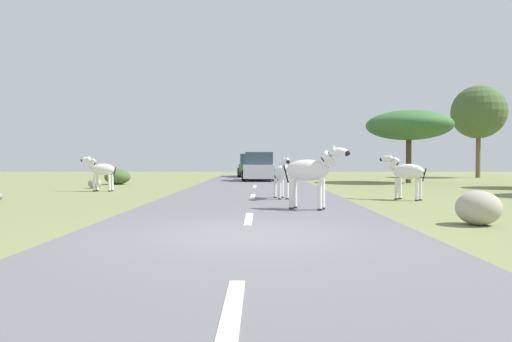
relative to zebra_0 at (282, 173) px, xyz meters
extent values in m
plane|color=olive|center=(-0.92, -7.04, -0.87)|extent=(90.00, 90.00, 0.00)
cube|color=slate|center=(-0.94, -7.04, -0.84)|extent=(6.00, 64.00, 0.05)
cube|color=silver|center=(-0.94, -11.04, -0.82)|extent=(0.16, 2.00, 0.01)
cube|color=silver|center=(-0.94, -5.04, -0.82)|extent=(0.16, 2.00, 0.01)
cube|color=silver|center=(-0.94, 0.96, -0.82)|extent=(0.16, 2.00, 0.01)
cube|color=silver|center=(-0.94, 6.96, -0.82)|extent=(0.16, 2.00, 0.01)
cube|color=silver|center=(-0.94, 12.96, -0.82)|extent=(0.16, 2.00, 0.01)
cube|color=silver|center=(-0.94, 18.96, -0.82)|extent=(0.16, 2.00, 0.01)
ellipsoid|color=silver|center=(-0.02, 0.08, 0.02)|extent=(0.57, 1.01, 0.45)
cylinder|color=silver|center=(-0.07, -0.25, -0.50)|extent=(0.11, 0.11, 0.65)
cylinder|color=#28231E|center=(-0.07, -0.25, -0.80)|extent=(0.13, 0.13, 0.04)
cylinder|color=silver|center=(0.17, -0.20, -0.50)|extent=(0.11, 0.11, 0.65)
cylinder|color=#28231E|center=(0.17, -0.20, -0.80)|extent=(0.13, 0.13, 0.04)
cylinder|color=silver|center=(-0.20, 0.36, -0.50)|extent=(0.11, 0.11, 0.65)
cylinder|color=#28231E|center=(-0.20, 0.36, -0.80)|extent=(0.13, 0.13, 0.04)
cylinder|color=silver|center=(0.04, 0.41, -0.50)|extent=(0.11, 0.11, 0.65)
cylinder|color=#28231E|center=(0.04, 0.41, -0.80)|extent=(0.13, 0.13, 0.04)
cylinder|color=silver|center=(0.08, -0.37, 0.25)|extent=(0.24, 0.37, 0.38)
cube|color=black|center=(0.08, -0.37, 0.33)|extent=(0.10, 0.31, 0.26)
ellipsoid|color=silver|center=(0.12, -0.58, 0.39)|extent=(0.26, 0.44, 0.21)
ellipsoid|color=black|center=(0.16, -0.75, 0.38)|extent=(0.15, 0.17, 0.12)
cone|color=silver|center=(0.04, -0.50, 0.49)|extent=(0.09, 0.09, 0.12)
cone|color=silver|center=(0.16, -0.47, 0.49)|extent=(0.09, 0.09, 0.12)
cylinder|color=black|center=(-0.12, 0.54, -0.07)|extent=(0.06, 0.14, 0.38)
ellipsoid|color=silver|center=(-7.22, 4.23, 0.04)|extent=(1.08, 0.55, 0.49)
cylinder|color=silver|center=(-7.54, 4.41, -0.52)|extent=(0.12, 0.12, 0.70)
cylinder|color=#28231E|center=(-7.54, 4.41, -0.85)|extent=(0.13, 0.13, 0.05)
cylinder|color=silver|center=(-7.57, 4.15, -0.52)|extent=(0.12, 0.12, 0.70)
cylinder|color=#28231E|center=(-7.57, 4.15, -0.85)|extent=(0.13, 0.13, 0.05)
cylinder|color=silver|center=(-6.87, 4.32, -0.52)|extent=(0.12, 0.12, 0.70)
cylinder|color=#28231E|center=(-6.87, 4.32, -0.85)|extent=(0.13, 0.13, 0.05)
cylinder|color=silver|center=(-6.91, 4.06, -0.52)|extent=(0.12, 0.12, 0.70)
cylinder|color=#28231E|center=(-6.91, 4.06, -0.85)|extent=(0.13, 0.13, 0.05)
cylinder|color=silver|center=(-7.71, 4.30, 0.29)|extent=(0.39, 0.24, 0.41)
cube|color=black|center=(-7.71, 4.30, 0.37)|extent=(0.34, 0.08, 0.29)
ellipsoid|color=silver|center=(-7.95, 4.33, 0.44)|extent=(0.47, 0.25, 0.22)
ellipsoid|color=black|center=(-8.13, 4.36, 0.43)|extent=(0.17, 0.15, 0.13)
cone|color=silver|center=(-7.83, 4.38, 0.55)|extent=(0.09, 0.09, 0.13)
cone|color=silver|center=(-7.85, 4.25, 0.55)|extent=(0.09, 0.09, 0.13)
cylinder|color=black|center=(-6.71, 4.16, -0.05)|extent=(0.15, 0.06, 0.42)
ellipsoid|color=silver|center=(4.10, 0.10, 0.06)|extent=(1.06, 1.02, 0.50)
cylinder|color=silver|center=(3.94, 0.43, -0.51)|extent=(0.15, 0.15, 0.72)
cylinder|color=#28231E|center=(3.94, 0.43, -0.85)|extent=(0.17, 0.17, 0.05)
cylinder|color=silver|center=(3.76, 0.23, -0.51)|extent=(0.15, 0.15, 0.72)
cylinder|color=#28231E|center=(3.76, 0.23, -0.85)|extent=(0.17, 0.17, 0.05)
cylinder|color=silver|center=(4.44, -0.04, -0.51)|extent=(0.15, 0.15, 0.72)
cylinder|color=#28231E|center=(4.44, -0.04, -0.85)|extent=(0.17, 0.17, 0.05)
cylinder|color=silver|center=(4.26, -0.23, -0.51)|extent=(0.15, 0.15, 0.72)
cylinder|color=#28231E|center=(4.26, -0.23, -0.85)|extent=(0.17, 0.17, 0.05)
cylinder|color=silver|center=(3.73, 0.43, 0.31)|extent=(0.41, 0.39, 0.42)
cube|color=black|center=(3.73, 0.43, 0.40)|extent=(0.28, 0.26, 0.29)
ellipsoid|color=silver|center=(3.55, 0.60, 0.47)|extent=(0.47, 0.45, 0.23)
ellipsoid|color=black|center=(3.41, 0.72, 0.45)|extent=(0.21, 0.21, 0.14)
cone|color=silver|center=(3.68, 0.57, 0.58)|extent=(0.12, 0.12, 0.13)
cone|color=silver|center=(3.59, 0.47, 0.58)|extent=(0.12, 0.12, 0.13)
cylinder|color=black|center=(4.49, -0.26, -0.04)|extent=(0.13, 0.13, 0.42)
ellipsoid|color=silver|center=(0.49, -3.17, 0.17)|extent=(1.21, 0.84, 0.53)
cylinder|color=silver|center=(0.77, -3.45, -0.44)|extent=(0.15, 0.15, 0.77)
cylinder|color=#28231E|center=(0.77, -3.45, -0.79)|extent=(0.17, 0.17, 0.05)
cylinder|color=silver|center=(0.88, -3.18, -0.44)|extent=(0.15, 0.15, 0.77)
cylinder|color=#28231E|center=(0.88, -3.18, -0.79)|extent=(0.17, 0.17, 0.05)
cylinder|color=silver|center=(0.09, -3.17, -0.44)|extent=(0.15, 0.15, 0.77)
cylinder|color=#28231E|center=(0.09, -3.17, -0.79)|extent=(0.17, 0.17, 0.05)
cylinder|color=silver|center=(0.20, -2.90, -0.44)|extent=(0.15, 0.15, 0.77)
cylinder|color=#28231E|center=(0.20, -2.90, -0.79)|extent=(0.17, 0.17, 0.05)
cylinder|color=silver|center=(0.98, -3.38, 0.44)|extent=(0.45, 0.34, 0.45)
cube|color=black|center=(0.98, -3.38, 0.54)|extent=(0.36, 0.18, 0.31)
ellipsoid|color=silver|center=(1.23, -3.48, 0.61)|extent=(0.53, 0.38, 0.24)
ellipsoid|color=black|center=(1.41, -3.55, 0.59)|extent=(0.21, 0.20, 0.15)
cone|color=silver|center=(1.09, -3.50, 0.73)|extent=(0.12, 0.12, 0.14)
cone|color=silver|center=(1.14, -3.37, 0.73)|extent=(0.12, 0.12, 0.14)
cylinder|color=black|center=(-0.03, -2.96, 0.07)|extent=(0.16, 0.10, 0.45)
cube|color=silver|center=(-0.70, 13.59, -0.24)|extent=(1.91, 4.25, 0.80)
cube|color=#334751|center=(-0.71, 13.39, 0.54)|extent=(1.70, 2.24, 0.76)
cube|color=black|center=(-0.64, 15.75, -0.51)|extent=(1.71, 0.20, 0.24)
cylinder|color=black|center=(0.23, 14.91, -0.48)|extent=(0.24, 0.69, 0.68)
cylinder|color=black|center=(-1.56, 14.96, -0.48)|extent=(0.24, 0.69, 0.68)
cylinder|color=black|center=(0.16, 12.21, -0.48)|extent=(0.24, 0.69, 0.68)
cylinder|color=black|center=(-1.63, 12.26, -0.48)|extent=(0.24, 0.69, 0.68)
cube|color=#476B38|center=(-1.35, 20.25, -0.24)|extent=(1.89, 4.24, 0.80)
cube|color=#334751|center=(-1.36, 20.45, 0.54)|extent=(1.69, 2.23, 0.76)
cube|color=black|center=(-1.31, 18.09, -0.51)|extent=(1.71, 0.20, 0.24)
cylinder|color=black|center=(-2.22, 18.89, -0.48)|extent=(0.23, 0.68, 0.68)
cylinder|color=black|center=(-0.42, 18.92, -0.48)|extent=(0.23, 0.68, 0.68)
cylinder|color=black|center=(-2.28, 21.58, -0.48)|extent=(0.23, 0.68, 0.68)
cylinder|color=black|center=(-0.48, 21.62, -0.48)|extent=(0.23, 0.68, 0.68)
cylinder|color=#4C3823|center=(7.85, 11.57, 0.36)|extent=(0.31, 0.31, 2.46)
ellipsoid|color=#386633|center=(7.85, 11.57, 2.43)|extent=(4.84, 4.84, 1.69)
cylinder|color=brown|center=(15.70, 19.69, 0.80)|extent=(0.33, 0.33, 3.34)
sphere|color=#425B2D|center=(15.70, 19.69, 4.05)|extent=(3.96, 3.96, 3.96)
ellipsoid|color=#425B2D|center=(-8.35, 9.77, -0.46)|extent=(1.38, 1.24, 0.83)
ellipsoid|color=#2D5628|center=(-11.14, 18.35, -0.61)|extent=(0.87, 0.79, 0.52)
ellipsoid|color=#A89E8C|center=(3.63, -5.61, -0.53)|extent=(0.88, 0.81, 0.69)
ellipsoid|color=gray|center=(-8.34, 6.35, -0.64)|extent=(0.60, 0.49, 0.45)
camera|label=1|loc=(-0.72, -14.67, 0.41)|focal=32.05mm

